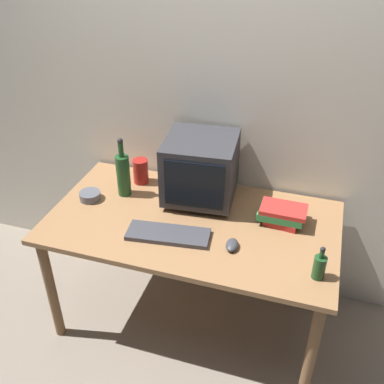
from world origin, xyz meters
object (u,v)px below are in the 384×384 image
computer_mouse (232,245)px  book_stack (282,214)px  crt_monitor (201,168)px  bottle_tall (123,174)px  keyboard (168,234)px  cd_spindle (90,196)px  metal_canister (141,171)px  bottle_short (319,266)px

computer_mouse → book_stack: book_stack is taller
crt_monitor → computer_mouse: 0.50m
bottle_tall → keyboard: bearing=-38.3°
computer_mouse → keyboard: bearing=177.4°
book_stack → cd_spindle: (-1.07, -0.11, -0.03)m
keyboard → bottle_tall: size_ratio=1.18×
bottle_tall → metal_canister: size_ratio=2.38×
crt_monitor → bottle_tall: crt_monitor is taller
book_stack → metal_canister: (-0.86, 0.15, 0.02)m
crt_monitor → book_stack: size_ratio=1.67×
computer_mouse → bottle_short: 0.43m
bottle_tall → book_stack: bearing=-0.2°
keyboard → bottle_tall: (-0.37, 0.30, 0.12)m
metal_canister → book_stack: bearing=-9.9°
crt_monitor → computer_mouse: (0.27, -0.38, -0.17)m
book_stack → bottle_tall: bearing=179.8°
bottle_tall → crt_monitor: bearing=12.1°
bottle_short → metal_canister: 1.20m
keyboard → crt_monitor: bearing=74.9°
crt_monitor → metal_canister: 0.41m
computer_mouse → cd_spindle: bearing=164.3°
crt_monitor → computer_mouse: crt_monitor is taller
bottle_short → metal_canister: size_ratio=1.17×
crt_monitor → book_stack: bearing=-11.2°
bottle_tall → book_stack: bottle_tall is taller
computer_mouse → metal_canister: metal_canister is taller
cd_spindle → metal_canister: (0.20, 0.26, 0.05)m
bottle_short → computer_mouse: bearing=168.8°
bottle_short → book_stack: size_ratio=0.70×
keyboard → metal_canister: (-0.33, 0.44, 0.06)m
bottle_tall → cd_spindle: bearing=-146.0°
bottle_tall → cd_spindle: 0.23m
keyboard → bottle_short: size_ratio=2.39×
bottle_tall → cd_spindle: (-0.16, -0.11, -0.11)m
keyboard → book_stack: (0.53, 0.29, 0.04)m
crt_monitor → cd_spindle: size_ratio=3.48×
cd_spindle → metal_canister: 0.33m
bottle_short → book_stack: 0.43m
metal_canister → bottle_tall: bearing=-105.1°
computer_mouse → bottle_tall: bottle_tall is taller
keyboard → bottle_tall: bottle_tall is taller
book_stack → cd_spindle: 1.08m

